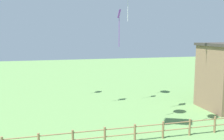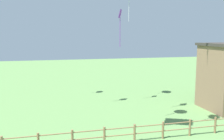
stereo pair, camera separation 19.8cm
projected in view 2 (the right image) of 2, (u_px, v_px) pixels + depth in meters
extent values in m
cylinder|color=olive|center=(72.00, 139.00, 14.75)|extent=(0.14, 0.14, 1.14)
cylinder|color=olive|center=(104.00, 136.00, 15.20)|extent=(0.14, 0.14, 1.14)
cylinder|color=olive|center=(135.00, 133.00, 15.66)|extent=(0.14, 0.14, 1.14)
cylinder|color=olive|center=(163.00, 130.00, 16.12)|extent=(0.14, 0.14, 1.14)
cylinder|color=olive|center=(190.00, 128.00, 16.58)|extent=(0.14, 0.14, 1.14)
cylinder|color=olive|center=(215.00, 125.00, 17.03)|extent=(0.14, 0.14, 1.14)
cylinder|color=olive|center=(120.00, 128.00, 15.38)|extent=(21.32, 0.07, 0.07)
cylinder|color=olive|center=(120.00, 135.00, 15.44)|extent=(21.32, 0.07, 0.07)
cube|color=purple|center=(120.00, 14.00, 23.54)|extent=(0.49, 0.62, 0.79)
cylinder|color=purple|center=(120.00, 32.00, 23.78)|extent=(0.05, 0.05, 2.82)
cylinder|color=silver|center=(129.00, 11.00, 25.02)|extent=(0.05, 0.05, 2.16)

